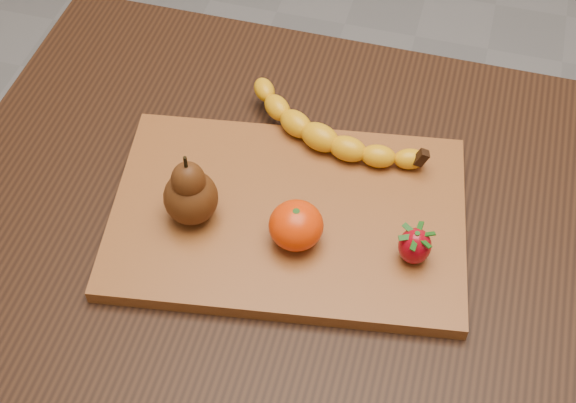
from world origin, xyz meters
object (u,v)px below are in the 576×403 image
(cutting_board, at_px, (288,216))
(pear, at_px, (189,188))
(table, at_px, (316,257))
(mandarin, at_px, (296,225))

(cutting_board, distance_m, pear, 0.14)
(table, distance_m, pear, 0.23)
(pear, relative_size, mandarin, 1.58)
(table, height_order, pear, pear)
(table, relative_size, pear, 9.35)
(cutting_board, bearing_deg, pear, -171.14)
(table, height_order, cutting_board, cutting_board)
(pear, bearing_deg, cutting_board, 17.68)
(table, relative_size, mandarin, 14.82)
(table, height_order, mandarin, mandarin)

